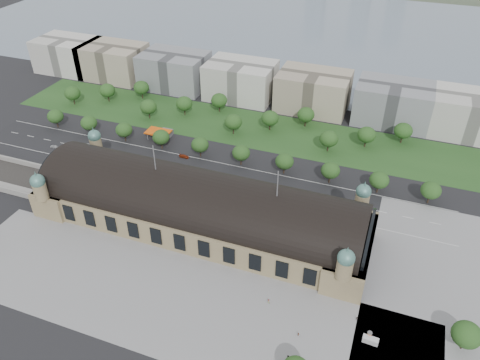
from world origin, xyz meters
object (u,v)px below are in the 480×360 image
(parked_car_4, at_px, (151,182))
(bus_mid, at_px, (248,188))
(bus_west, at_px, (197,177))
(pedestrian_2, at_px, (357,318))
(parked_car_3, at_px, (126,171))
(traffic_car_3, at_px, (184,156))
(van_east, at_px, (370,340))
(advertising_column, at_px, (369,335))
(traffic_car_4, at_px, (268,188))
(petrol_station, at_px, (163,132))
(traffic_car_2, at_px, (106,160))
(pedestrian_1, at_px, (298,334))
(parked_car_6, at_px, (188,185))
(parked_car_2, at_px, (94,165))
(traffic_car_6, at_px, (369,214))
(parked_car_0, at_px, (85,162))
(pedestrian_4, at_px, (288,357))
(traffic_car_0, at_px, (54,147))
(bus_east, at_px, (277,194))
(pedestrian_0, at_px, (269,301))
(parked_car_1, at_px, (113,173))
(parked_car_5, at_px, (148,181))

(parked_car_4, bearing_deg, bus_mid, 75.53)
(bus_west, height_order, pedestrian_2, bus_west)
(parked_car_3, bearing_deg, traffic_car_3, 115.19)
(van_east, bearing_deg, advertising_column, 106.60)
(traffic_car_4, bearing_deg, petrol_station, -118.84)
(pedestrian_2, bearing_deg, advertising_column, -168.96)
(traffic_car_2, height_order, bus_mid, bus_mid)
(pedestrian_1, bearing_deg, advertising_column, -45.14)
(traffic_car_3, bearing_deg, parked_car_6, -149.75)
(parked_car_2, bearing_deg, traffic_car_6, 67.17)
(parked_car_2, bearing_deg, parked_car_0, -123.15)
(traffic_car_2, distance_m, traffic_car_3, 42.59)
(bus_west, relative_size, pedestrian_2, 8.05)
(advertising_column, bearing_deg, pedestrian_2, 129.04)
(pedestrian_1, relative_size, pedestrian_4, 1.04)
(traffic_car_2, bearing_deg, advertising_column, 62.72)
(traffic_car_0, xyz_separation_m, pedestrian_2, (180.87, -60.50, -0.04))
(bus_mid, bearing_deg, pedestrian_4, -154.16)
(petrol_station, xyz_separation_m, parked_car_0, (-26.09, -40.43, -2.19))
(parked_car_3, distance_m, advertising_column, 146.96)
(advertising_column, bearing_deg, bus_mid, 135.59)
(parked_car_6, xyz_separation_m, advertising_column, (98.00, -59.95, 0.88))
(traffic_car_6, relative_size, parked_car_6, 0.91)
(petrol_station, height_order, advertising_column, petrol_station)
(van_east, height_order, pedestrian_4, van_east)
(traffic_car_6, bearing_deg, bus_east, -80.73)
(bus_mid, height_order, pedestrian_4, bus_mid)
(parked_car_3, height_order, pedestrian_0, pedestrian_0)
(parked_car_0, bearing_deg, pedestrian_0, 40.35)
(traffic_car_4, relative_size, parked_car_0, 0.90)
(parked_car_1, relative_size, pedestrian_2, 3.15)
(parked_car_2, xyz_separation_m, advertising_column, (153.92, -59.08, 1.02))
(traffic_car_0, bearing_deg, petrol_station, 124.67)
(parked_car_1, height_order, pedestrian_2, pedestrian_2)
(traffic_car_2, relative_size, traffic_car_3, 1.00)
(traffic_car_6, distance_m, van_east, 70.36)
(pedestrian_0, bearing_deg, parked_car_1, 166.47)
(petrol_station, bearing_deg, traffic_car_2, -115.00)
(bus_west, xyz_separation_m, pedestrian_4, (71.89, -84.29, -0.94))
(petrol_station, bearing_deg, parked_car_4, -69.28)
(parked_car_2, relative_size, pedestrian_0, 2.32)
(traffic_car_3, height_order, traffic_car_4, traffic_car_3)
(bus_east, relative_size, van_east, 2.44)
(advertising_column, relative_size, pedestrian_0, 1.67)
(advertising_column, relative_size, pedestrian_1, 1.86)
(advertising_column, bearing_deg, parked_car_4, 154.47)
(parked_car_1, relative_size, parked_car_3, 1.15)
(parked_car_5, relative_size, bus_west, 0.45)
(bus_west, distance_m, advertising_column, 117.00)
(parked_car_0, distance_m, bus_east, 106.67)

